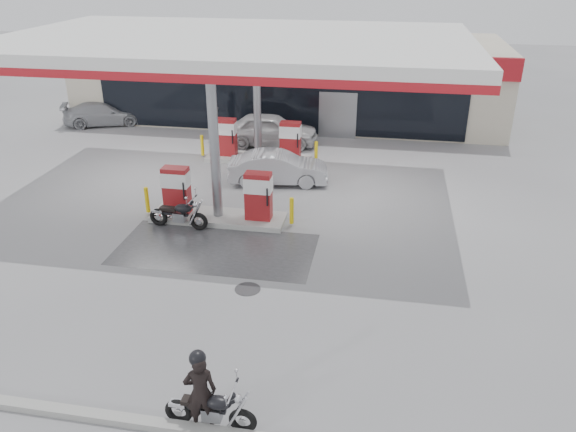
% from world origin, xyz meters
% --- Properties ---
extents(ground, '(90.00, 90.00, 0.00)m').
position_xyz_m(ground, '(0.00, 0.00, 0.00)').
color(ground, gray).
rests_on(ground, ground).
extents(wet_patch, '(6.00, 3.00, 0.00)m').
position_xyz_m(wet_patch, '(0.50, 0.00, 0.00)').
color(wet_patch, '#4C4C4F').
rests_on(wet_patch, ground).
extents(drain_cover, '(0.70, 0.70, 0.01)m').
position_xyz_m(drain_cover, '(2.00, -2.00, 0.00)').
color(drain_cover, '#38383A').
rests_on(drain_cover, ground).
extents(kerb, '(28.00, 0.25, 0.15)m').
position_xyz_m(kerb, '(0.00, -7.00, 0.07)').
color(kerb, gray).
rests_on(kerb, ground).
extents(store_building, '(22.00, 8.22, 4.00)m').
position_xyz_m(store_building, '(0.01, 15.94, 2.01)').
color(store_building, beige).
rests_on(store_building, ground).
extents(canopy, '(16.00, 10.02, 5.51)m').
position_xyz_m(canopy, '(0.00, 5.00, 5.27)').
color(canopy, silver).
rests_on(canopy, ground).
extents(pump_island_near, '(5.14, 1.30, 1.78)m').
position_xyz_m(pump_island_near, '(0.00, 2.00, 0.71)').
color(pump_island_near, '#9E9E99').
rests_on(pump_island_near, ground).
extents(pump_island_far, '(5.14, 1.30, 1.78)m').
position_xyz_m(pump_island_far, '(0.00, 8.00, 0.71)').
color(pump_island_far, '#9E9E99').
rests_on(pump_island_far, ground).
extents(main_motorcycle, '(1.81, 0.70, 0.93)m').
position_xyz_m(main_motorcycle, '(2.51, -6.80, 0.41)').
color(main_motorcycle, black).
rests_on(main_motorcycle, ground).
extents(biker_main, '(0.70, 0.57, 1.67)m').
position_xyz_m(biker_main, '(2.32, -6.80, 0.84)').
color(biker_main, black).
rests_on(biker_main, ground).
extents(parked_motorcycle, '(2.02, 0.77, 1.04)m').
position_xyz_m(parked_motorcycle, '(-1.06, 1.20, 0.46)').
color(parked_motorcycle, black).
rests_on(parked_motorcycle, ground).
extents(sedan_white, '(4.50, 2.11, 1.49)m').
position_xyz_m(sedan_white, '(0.05, 10.20, 0.75)').
color(sedan_white, '#BCBCBF').
rests_on(sedan_white, ground).
extents(attendant, '(0.80, 0.93, 1.64)m').
position_xyz_m(attendant, '(-2.60, 10.46, 0.82)').
color(attendant, '#525256').
rests_on(attendant, ground).
extents(hatchback_silver, '(3.97, 1.87, 1.26)m').
position_xyz_m(hatchback_silver, '(1.35, 5.60, 0.63)').
color(hatchback_silver, '#9B9CA2').
rests_on(hatchback_silver, ground).
extents(parked_car_left, '(4.41, 3.12, 1.19)m').
position_xyz_m(parked_car_left, '(-9.10, 12.00, 0.59)').
color(parked_car_left, '#9B9EA3').
rests_on(parked_car_left, ground).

